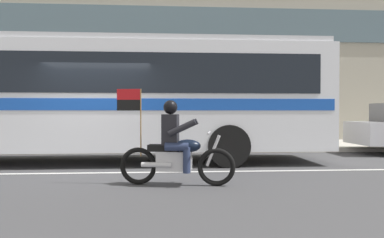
{
  "coord_description": "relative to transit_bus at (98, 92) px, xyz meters",
  "views": [
    {
      "loc": [
        1.6,
        -9.08,
        1.34
      ],
      "look_at": [
        2.21,
        -0.67,
        1.19
      ],
      "focal_mm": 35.45,
      "sensor_mm": 36.0,
      "label": 1
    }
  ],
  "objects": [
    {
      "name": "ground_plane",
      "position": [
        0.17,
        -1.19,
        -1.88
      ],
      "size": [
        60.0,
        60.0,
        0.0
      ],
      "primitive_type": "plane",
      "color": "#3D3D3F"
    },
    {
      "name": "sidewalk_curb",
      "position": [
        0.17,
        3.91,
        -1.81
      ],
      "size": [
        28.0,
        3.8,
        0.15
      ],
      "primitive_type": "cube",
      "color": "#B7B2A8",
      "rests_on": "ground_plane"
    },
    {
      "name": "lane_center_stripe",
      "position": [
        0.17,
        -1.79,
        -1.88
      ],
      "size": [
        26.6,
        0.14,
        0.01
      ],
      "primitive_type": "cube",
      "color": "silver",
      "rests_on": "ground_plane"
    },
    {
      "name": "transit_bus",
      "position": [
        0.0,
        0.0,
        0.0
      ],
      "size": [
        12.09,
        2.63,
        3.22
      ],
      "color": "silver",
      "rests_on": "ground_plane"
    },
    {
      "name": "motorcycle_with_rider",
      "position": [
        1.97,
        -3.32,
        -1.22
      ],
      "size": [
        2.17,
        0.7,
        1.78
      ],
      "color": "black",
      "rests_on": "ground_plane"
    },
    {
      "name": "fire_hydrant",
      "position": [
        5.77,
        3.02,
        -1.37
      ],
      "size": [
        0.22,
        0.3,
        0.75
      ],
      "color": "gold",
      "rests_on": "sidewalk_curb"
    }
  ]
}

